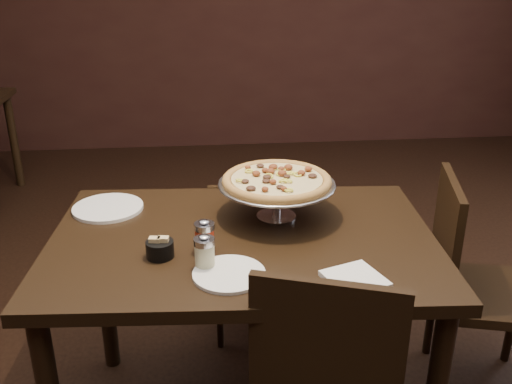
{
  "coord_description": "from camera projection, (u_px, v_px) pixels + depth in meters",
  "views": [
    {
      "loc": [
        -0.19,
        -1.75,
        1.7
      ],
      "look_at": [
        -0.02,
        0.02,
        0.95
      ],
      "focal_mm": 40.0,
      "sensor_mm": 36.0,
      "label": 1
    }
  ],
  "objects": [
    {
      "name": "room",
      "position": [
        283.0,
        58.0,
        1.77
      ],
      "size": [
        6.04,
        7.04,
        2.84
      ],
      "color": "black",
      "rests_on": "ground"
    },
    {
      "name": "dining_table",
      "position": [
        243.0,
        264.0,
        1.97
      ],
      "size": [
        1.35,
        0.95,
        0.81
      ],
      "rotation": [
        0.0,
        0.0,
        -0.06
      ],
      "color": "black",
      "rests_on": "ground"
    },
    {
      "name": "pizza_stand",
      "position": [
        277.0,
        181.0,
        2.02
      ],
      "size": [
        0.42,
        0.42,
        0.17
      ],
      "color": "silver",
      "rests_on": "dining_table"
    },
    {
      "name": "parmesan_shaker",
      "position": [
        205.0,
        252.0,
        1.72
      ],
      "size": [
        0.06,
        0.06,
        0.11
      ],
      "color": "beige",
      "rests_on": "dining_table"
    },
    {
      "name": "pepper_flake_shaker",
      "position": [
        205.0,
        237.0,
        1.81
      ],
      "size": [
        0.06,
        0.06,
        0.11
      ],
      "color": "maroon",
      "rests_on": "dining_table"
    },
    {
      "name": "packet_caddy",
      "position": [
        160.0,
        248.0,
        1.79
      ],
      "size": [
        0.09,
        0.09,
        0.07
      ],
      "rotation": [
        0.0,
        0.0,
        -0.13
      ],
      "color": "black",
      "rests_on": "dining_table"
    },
    {
      "name": "napkin_stack",
      "position": [
        355.0,
        279.0,
        1.66
      ],
      "size": [
        0.2,
        0.2,
        0.02
      ],
      "primitive_type": "cube",
      "rotation": [
        0.0,
        0.0,
        0.34
      ],
      "color": "white",
      "rests_on": "dining_table"
    },
    {
      "name": "plate_left",
      "position": [
        108.0,
        208.0,
        2.13
      ],
      "size": [
        0.26,
        0.26,
        0.01
      ],
      "primitive_type": "cylinder",
      "color": "white",
      "rests_on": "dining_table"
    },
    {
      "name": "plate_near",
      "position": [
        229.0,
        274.0,
        1.69
      ],
      "size": [
        0.22,
        0.22,
        0.01
      ],
      "primitive_type": "cylinder",
      "color": "white",
      "rests_on": "dining_table"
    },
    {
      "name": "serving_spatula",
      "position": [
        293.0,
        195.0,
        1.91
      ],
      "size": [
        0.12,
        0.12,
        0.02
      ],
      "rotation": [
        0.0,
        0.0,
        -0.3
      ],
      "color": "silver",
      "rests_on": "pizza_stand"
    },
    {
      "name": "chair_far",
      "position": [
        252.0,
        252.0,
        2.59
      ],
      "size": [
        0.39,
        0.39,
        0.82
      ],
      "rotation": [
        0.0,
        0.0,
        3.11
      ],
      "color": "black",
      "rests_on": "ground"
    },
    {
      "name": "chair_side",
      "position": [
        472.0,
        280.0,
        2.27
      ],
      "size": [
        0.52,
        0.52,
        0.91
      ],
      "rotation": [
        0.0,
        0.0,
        1.32
      ],
      "color": "black",
      "rests_on": "ground"
    }
  ]
}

